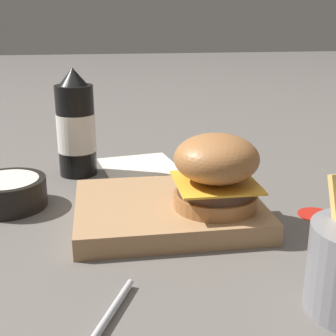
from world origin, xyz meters
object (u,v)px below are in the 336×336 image
Objects in this scene: burger at (216,171)px; side_bowl at (8,192)px; ketchup_bottle at (76,128)px; serving_board at (168,209)px.

burger is 0.33m from side_bowl.
side_bowl is at bearing 54.23° from ketchup_bottle.
serving_board is 2.26× the size of side_bowl.
serving_board is 1.35× the size of ketchup_bottle.
burger is 0.99× the size of side_bowl.
side_bowl reaches higher than serving_board.
serving_board is 0.10m from burger.
ketchup_bottle reaches higher than burger.
ketchup_bottle reaches higher than serving_board.
side_bowl is (0.24, -0.09, 0.01)m from serving_board.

